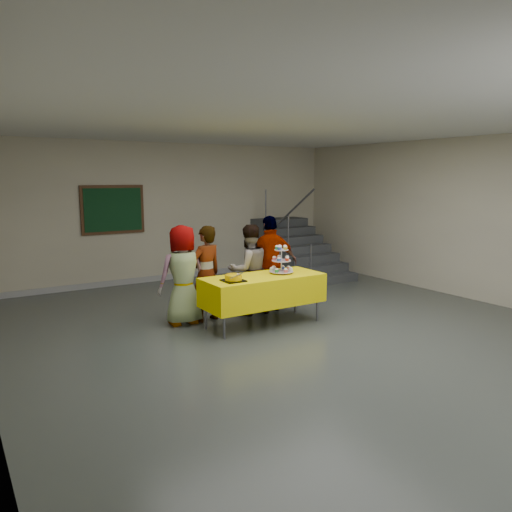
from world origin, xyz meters
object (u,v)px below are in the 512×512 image
Objects in this scene: schoolchild_a at (183,275)px; schoolchild_c at (249,270)px; cupcake_stand at (281,262)px; schoolchild_b at (206,274)px; bear_cake at (233,277)px; staircase at (293,253)px; bake_table at (263,289)px; schoolchild_d at (271,264)px; noticeboard at (113,210)px.

schoolchild_a is 1.03× the size of schoolchild_c.
cupcake_stand is 0.30× the size of schoolchild_c.
schoolchild_b is at bearing 1.26° from schoolchild_c.
schoolchild_c is (-0.22, 0.61, -0.20)m from cupcake_stand.
bear_cake is 0.15× the size of staircase.
schoolchild_b reaches higher than bake_table.
bake_table is at bearing 148.31° from schoolchild_a.
schoolchild_d reaches higher than bake_table.
bear_cake reaches higher than bake_table.
schoolchild_b is (-0.05, 0.78, -0.07)m from bear_cake.
staircase is at bearing -119.96° from schoolchild_d.
bake_table is 1.24× the size of schoolchild_b.
schoolchild_c is 3.74m from staircase.
cupcake_stand is at bearing 4.04° from bake_table.
schoolchild_a is 0.39m from schoolchild_b.
bear_cake is 0.22× the size of schoolchild_d.
schoolchild_b is at bearing -144.96° from staircase.
bake_table is 0.53m from cupcake_stand.
schoolchild_b is 1.01× the size of schoolchild_c.
cupcake_stand is 0.29× the size of schoolchild_b.
schoolchild_a reaches higher than cupcake_stand.
bear_cake is (-0.94, -0.13, -0.12)m from cupcake_stand.
staircase is at bearing -145.33° from schoolchild_a.
schoolchild_c is at bearing 110.04° from cupcake_stand.
staircase is at bearing -133.79° from schoolchild_c.
noticeboard is at bearing -86.13° from schoolchild_a.
schoolchild_b is (-0.99, 0.65, -0.19)m from cupcake_stand.
schoolchild_b reaches higher than schoolchild_c.
noticeboard is (-0.07, 3.29, 0.83)m from schoolchild_a.
schoolchild_c is at bearing -137.74° from staircase.
schoolchild_d is (0.22, 0.62, -0.14)m from cupcake_stand.
schoolchild_b reaches higher than bear_cake.
schoolchild_b is at bearing 11.37° from schoolchild_d.
noticeboard is at bearing -94.03° from schoolchild_b.
cupcake_stand is 0.27× the size of schoolchild_d.
bake_table is at bearing 10.18° from bear_cake.
schoolchild_d is (0.44, 0.00, 0.06)m from schoolchild_c.
schoolchild_d is at bearing 32.92° from bear_cake.
staircase is at bearing -156.93° from schoolchild_b.
schoolchild_d is at bearing 166.53° from schoolchild_b.
staircase reaches higher than schoolchild_b.
bake_table is at bearing -74.67° from noticeboard.
schoolchild_b is at bearing 93.71° from bear_cake.
schoolchild_a is (-1.38, 0.67, -0.18)m from cupcake_stand.
schoolchild_a is (-1.02, 0.69, 0.22)m from bake_table.
schoolchild_a is 0.64× the size of staircase.
schoolchild_a is 4.63m from staircase.
noticeboard is at bearing 105.33° from bake_table.
schoolchild_d reaches higher than bear_cake.
cupcake_stand is at bearing -129.09° from staircase.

